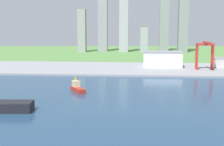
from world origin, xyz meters
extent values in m
plane|color=#5C8F47|center=(0.00, 300.00, 0.00)|extent=(2400.00, 2400.00, 0.00)
cube|color=navy|center=(0.00, 240.00, 0.07)|extent=(840.00, 360.00, 0.15)
cube|color=#97979C|center=(0.00, 490.00, 1.25)|extent=(840.00, 140.00, 2.50)
cube|color=#B22D1E|center=(-58.21, 326.20, 2.20)|extent=(17.99, 23.74, 4.10)
cube|color=beige|center=(-60.91, 330.65, 7.14)|extent=(9.18, 10.19, 5.79)
cylinder|color=yellow|center=(-61.52, 331.66, 11.67)|extent=(1.58, 1.58, 3.28)
cube|color=#B72D23|center=(77.23, 474.33, 19.15)|extent=(2.20, 2.20, 33.31)
cube|color=#B72D23|center=(98.26, 474.33, 19.15)|extent=(2.20, 2.20, 33.31)
cube|color=#B72D23|center=(77.23, 482.33, 19.15)|extent=(2.20, 2.20, 33.31)
cube|color=#B72D23|center=(98.26, 482.33, 19.15)|extent=(2.20, 2.20, 33.31)
cube|color=#B72D23|center=(87.74, 478.33, 37.21)|extent=(23.43, 10.00, 2.80)
cube|color=#B72D23|center=(87.74, 467.51, 40.01)|extent=(2.60, 43.29, 2.60)
cube|color=white|center=(32.34, 506.04, 13.13)|extent=(54.84, 37.22, 21.26)
cube|color=gray|center=(32.34, 506.04, 24.36)|extent=(55.93, 37.96, 1.20)
cube|color=#979898|center=(-140.13, 797.96, 51.04)|extent=(18.54, 21.86, 102.07)
cube|color=#93919E|center=(-93.14, 827.31, 69.21)|extent=(22.39, 20.04, 138.42)
cube|color=#A7A7B3|center=(-39.96, 809.84, 72.61)|extent=(21.61, 15.72, 145.23)
cube|color=#9CA2A7|center=(8.97, 807.00, 29.73)|extent=(17.37, 20.15, 59.45)
cube|color=gray|center=(59.00, 843.75, 67.57)|extent=(21.88, 16.56, 135.13)
cube|color=gray|center=(101.57, 817.31, 78.12)|extent=(21.97, 27.99, 156.24)
camera|label=1|loc=(-0.44, 37.34, 61.00)|focal=50.86mm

